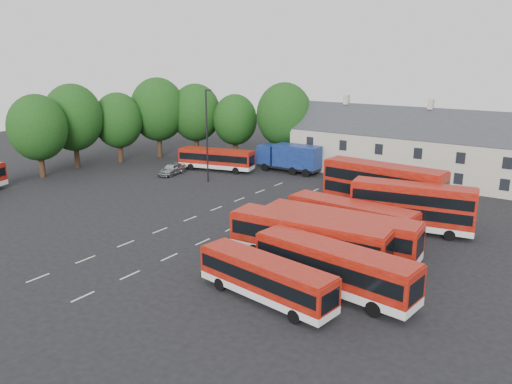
# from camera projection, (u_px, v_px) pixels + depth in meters

# --- Properties ---
(ground) EXTENTS (140.00, 140.00, 0.00)m
(ground) POSITION_uv_depth(u_px,v_px,m) (176.00, 224.00, 46.31)
(ground) COLOR black
(ground) RESTS_ON ground
(lane_markings) EXTENTS (5.15, 33.80, 0.01)m
(lane_markings) POSITION_uv_depth(u_px,v_px,m) (210.00, 223.00, 46.53)
(lane_markings) COLOR beige
(lane_markings) RESTS_ON ground
(treeline) EXTENTS (29.92, 32.59, 12.01)m
(treeline) POSITION_uv_depth(u_px,v_px,m) (161.00, 116.00, 71.24)
(treeline) COLOR black
(treeline) RESTS_ON ground
(terrace_houses) EXTENTS (35.70, 7.13, 10.06)m
(terrace_houses) POSITION_uv_depth(u_px,v_px,m) (427.00, 150.00, 61.46)
(terrace_houses) COLOR beige
(terrace_houses) RESTS_ON ground
(bus_row_a) EXTENTS (10.06, 3.58, 2.78)m
(bus_row_a) POSITION_uv_depth(u_px,v_px,m) (266.00, 276.00, 31.56)
(bus_row_a) COLOR silver
(bus_row_a) RESTS_ON ground
(bus_row_b) EXTENTS (11.57, 3.88, 3.21)m
(bus_row_b) POSITION_uv_depth(u_px,v_px,m) (334.00, 265.00, 32.61)
(bus_row_b) COLOR silver
(bus_row_b) RESTS_ON ground
(bus_row_c) EXTENTS (12.42, 3.69, 3.46)m
(bus_row_c) POSITION_uv_depth(u_px,v_px,m) (308.00, 236.00, 37.32)
(bus_row_c) COLOR silver
(bus_row_c) RESTS_ON ground
(bus_row_d) EXTENTS (12.42, 3.65, 3.46)m
(bus_row_d) POSITION_uv_depth(u_px,v_px,m) (340.00, 230.00, 38.58)
(bus_row_d) COLOR silver
(bus_row_d) RESTS_ON ground
(bus_row_e) EXTENTS (11.34, 3.28, 3.17)m
(bus_row_e) POSITION_uv_depth(u_px,v_px,m) (351.00, 217.00, 42.35)
(bus_row_e) COLOR silver
(bus_row_e) RESTS_ON ground
(bus_dd_south) EXTENTS (10.80, 4.16, 4.32)m
(bus_dd_south) POSITION_uv_depth(u_px,v_px,m) (412.00, 205.00, 43.92)
(bus_dd_south) COLOR silver
(bus_dd_south) RESTS_ON ground
(bus_dd_north) EXTENTS (12.15, 3.70, 4.91)m
(bus_dd_north) POSITION_uv_depth(u_px,v_px,m) (383.00, 186.00, 48.95)
(bus_dd_north) COLOR silver
(bus_dd_north) RESTS_ON ground
(bus_north) EXTENTS (10.61, 4.75, 2.92)m
(bus_north) POSITION_uv_depth(u_px,v_px,m) (216.00, 158.00, 67.36)
(bus_north) COLOR silver
(bus_north) RESTS_ON ground
(box_truck) EXTENTS (8.62, 2.92, 3.74)m
(box_truck) POSITION_uv_depth(u_px,v_px,m) (290.00, 157.00, 66.30)
(box_truck) COLOR black
(box_truck) RESTS_ON ground
(silver_car) EXTENTS (2.40, 4.71, 1.54)m
(silver_car) POSITION_uv_depth(u_px,v_px,m) (172.00, 169.00, 65.30)
(silver_car) COLOR #ACAFB4
(silver_car) RESTS_ON ground
(lamppost) EXTENTS (0.78, 0.50, 11.27)m
(lamppost) POSITION_uv_depth(u_px,v_px,m) (207.00, 134.00, 60.20)
(lamppost) COLOR black
(lamppost) RESTS_ON ground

